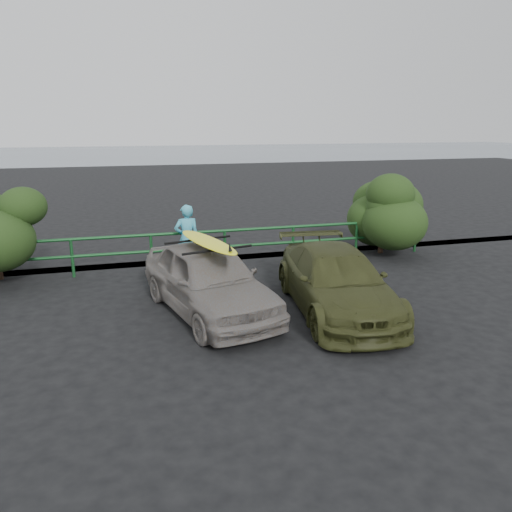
{
  "coord_description": "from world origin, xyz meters",
  "views": [
    {
      "loc": [
        -1.73,
        -8.15,
        3.88
      ],
      "look_at": [
        1.03,
        1.87,
        1.09
      ],
      "focal_mm": 35.0,
      "sensor_mm": 36.0,
      "label": 1
    }
  ],
  "objects_px": {
    "surfboard": "(208,242)",
    "sedan": "(209,280)",
    "olive_vehicle": "(336,281)",
    "man": "(187,238)",
    "guardrail": "(189,250)"
  },
  "relations": [
    {
      "from": "guardrail",
      "to": "man",
      "type": "height_order",
      "value": "man"
    },
    {
      "from": "olive_vehicle",
      "to": "man",
      "type": "relative_size",
      "value": 2.49
    },
    {
      "from": "man",
      "to": "surfboard",
      "type": "bearing_deg",
      "value": 86.9
    },
    {
      "from": "man",
      "to": "surfboard",
      "type": "relative_size",
      "value": 0.72
    },
    {
      "from": "guardrail",
      "to": "olive_vehicle",
      "type": "bearing_deg",
      "value": -57.44
    },
    {
      "from": "olive_vehicle",
      "to": "man",
      "type": "bearing_deg",
      "value": 131.23
    },
    {
      "from": "sedan",
      "to": "surfboard",
      "type": "distance_m",
      "value": 0.81
    },
    {
      "from": "olive_vehicle",
      "to": "man",
      "type": "distance_m",
      "value": 4.59
    },
    {
      "from": "guardrail",
      "to": "sedan",
      "type": "xyz_separation_m",
      "value": [
        -0.06,
        -3.39,
        0.21
      ]
    },
    {
      "from": "guardrail",
      "to": "sedan",
      "type": "distance_m",
      "value": 3.4
    },
    {
      "from": "guardrail",
      "to": "man",
      "type": "xyz_separation_m",
      "value": [
        -0.07,
        -0.23,
        0.38
      ]
    },
    {
      "from": "guardrail",
      "to": "man",
      "type": "relative_size",
      "value": 7.75
    },
    {
      "from": "olive_vehicle",
      "to": "man",
      "type": "height_order",
      "value": "man"
    },
    {
      "from": "surfboard",
      "to": "sedan",
      "type": "bearing_deg",
      "value": 76.35
    },
    {
      "from": "sedan",
      "to": "man",
      "type": "xyz_separation_m",
      "value": [
        -0.01,
        3.16,
        0.18
      ]
    }
  ]
}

